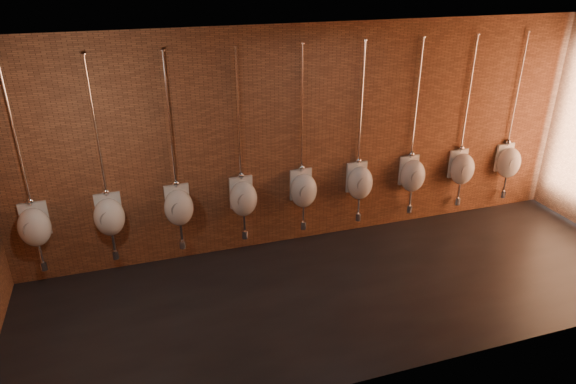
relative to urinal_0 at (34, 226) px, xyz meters
name	(u,v)px	position (x,y,z in m)	size (l,w,h in m)	color
ground	(352,289)	(3.82, -1.36, -0.89)	(8.50, 8.50, 0.00)	black
room_shell	(361,145)	(3.82, -1.36, 1.13)	(8.54, 3.04, 3.22)	black
urinal_0	(34,226)	(0.00, 0.00, 0.00)	(0.42, 0.37, 2.72)	white
urinal_1	(109,216)	(0.90, 0.00, 0.00)	(0.42, 0.37, 2.72)	white
urinal_2	(179,206)	(1.80, 0.00, 0.00)	(0.42, 0.37, 2.72)	white
urinal_3	(243,197)	(2.71, 0.00, 0.00)	(0.42, 0.37, 2.72)	white
urinal_4	(303,189)	(3.61, 0.00, 0.00)	(0.42, 0.37, 2.72)	white
urinal_5	(360,182)	(4.51, 0.00, 0.00)	(0.42, 0.37, 2.72)	white
urinal_6	(412,175)	(5.41, 0.00, 0.00)	(0.42, 0.37, 2.72)	white
urinal_7	(462,168)	(6.31, 0.00, 0.00)	(0.42, 0.37, 2.72)	white
urinal_8	(509,161)	(7.22, 0.00, 0.00)	(0.42, 0.37, 2.72)	white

